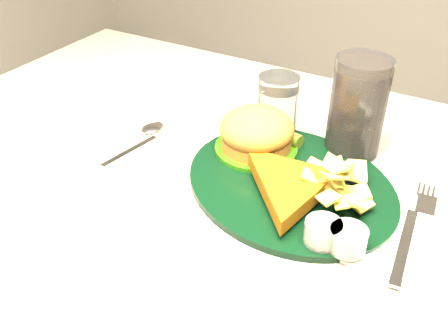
# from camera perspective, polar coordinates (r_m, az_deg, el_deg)

# --- Properties ---
(table) EXTENTS (1.20, 0.80, 0.75)m
(table) POSITION_cam_1_polar(r_m,az_deg,el_deg) (1.02, 0.95, -18.19)
(table) COLOR gray
(table) RESTS_ON ground
(dinner_plate) EXTENTS (0.41, 0.38, 0.07)m
(dinner_plate) POSITION_cam_1_polar(r_m,az_deg,el_deg) (0.71, 7.73, 0.21)
(dinner_plate) COLOR black
(dinner_plate) RESTS_ON table
(water_glass) EXTENTS (0.07, 0.07, 0.11)m
(water_glass) POSITION_cam_1_polar(r_m,az_deg,el_deg) (0.83, 6.14, 6.98)
(water_glass) COLOR silver
(water_glass) RESTS_ON table
(cola_glass) EXTENTS (0.10, 0.10, 0.16)m
(cola_glass) POSITION_cam_1_polar(r_m,az_deg,el_deg) (0.79, 15.00, 6.70)
(cola_glass) COLOR black
(cola_glass) RESTS_ON table
(fork_napkin) EXTENTS (0.16, 0.20, 0.01)m
(fork_napkin) POSITION_cam_1_polar(r_m,az_deg,el_deg) (0.67, 20.10, -7.79)
(fork_napkin) COLOR white
(fork_napkin) RESTS_ON table
(spoon) EXTENTS (0.07, 0.16, 0.01)m
(spoon) POSITION_cam_1_polar(r_m,az_deg,el_deg) (0.82, -10.74, 2.06)
(spoon) COLOR white
(spoon) RESTS_ON table
(ramekin) EXTENTS (0.06, 0.06, 0.03)m
(ramekin) POSITION_cam_1_polar(r_m,az_deg,el_deg) (1.00, -8.99, 9.52)
(ramekin) COLOR silver
(ramekin) RESTS_ON table
(wrapped_straw) EXTENTS (0.19, 0.15, 0.01)m
(wrapped_straw) POSITION_cam_1_polar(r_m,az_deg,el_deg) (0.82, 1.69, 2.99)
(wrapped_straw) COLOR white
(wrapped_straw) RESTS_ON table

